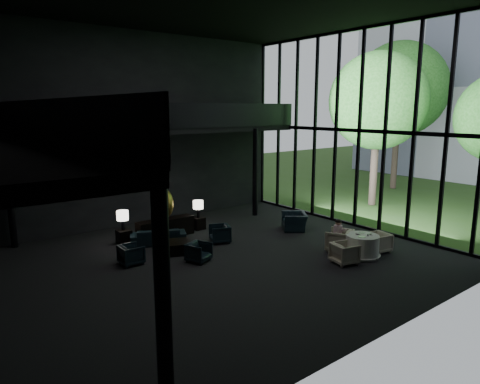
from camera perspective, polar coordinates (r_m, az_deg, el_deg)
floor at (r=14.12m, az=-2.65°, el=-9.17°), size 14.00×12.00×0.02m
wall_back at (r=18.51m, az=-13.65°, el=8.04°), size 14.00×0.04×8.00m
wall_front at (r=9.06m, az=19.64°, el=4.81°), size 14.00×0.04×8.00m
curtain_wall at (r=18.18m, az=15.61°, el=7.89°), size 0.20×12.00×8.00m
mezzanine_back at (r=18.06m, az=-9.40°, el=8.13°), size 12.00×2.00×0.25m
railing_left at (r=11.16m, az=-24.60°, el=8.61°), size 0.06×12.00×1.00m
railing_back at (r=17.16m, az=-7.84°, el=10.03°), size 12.00×0.06×1.00m
column_sw at (r=6.45m, az=-10.17°, el=-15.71°), size 0.24×0.24×4.00m
column_nw at (r=17.00m, az=-28.41°, el=-0.04°), size 0.24×0.24×4.00m
column_ne at (r=19.56m, az=2.04°, el=2.60°), size 0.24×0.24×4.00m
tree_near at (r=22.61m, az=17.92°, el=11.45°), size 4.80×4.80×7.65m
tree_far at (r=27.91m, az=20.51°, el=12.68°), size 5.60×5.60×8.80m
console at (r=16.76m, az=-9.91°, el=-4.75°), size 2.26×0.51×0.72m
bronze_urn at (r=16.58m, az=-10.12°, el=-1.52°), size 0.75×0.75×1.40m
side_table_left at (r=16.31m, az=-15.20°, el=-5.80°), size 0.47×0.47×0.52m
table_lamp_left at (r=16.14m, az=-15.39°, el=-3.14°), size 0.43×0.43×0.72m
side_table_right at (r=17.69m, az=-5.55°, el=-4.17°), size 0.45×0.45×0.50m
table_lamp_right at (r=17.51m, az=-5.60°, el=-1.79°), size 0.42×0.42×0.70m
sofa at (r=16.00m, az=-10.86°, el=-5.50°), size 1.98×1.27×0.75m
lounge_armchair_west at (r=14.17m, az=-14.29°, el=-8.08°), size 0.59×0.63×0.64m
lounge_armchair_east at (r=15.90m, az=-2.72°, el=-5.54°), size 0.82×0.84×0.68m
lounge_armchair_south at (r=14.04m, az=-5.53°, el=-8.00°), size 0.77×0.75×0.61m
window_armchair at (r=17.59m, az=7.29°, el=-3.55°), size 1.19×1.28×0.94m
coffee_table at (r=14.99m, az=-8.34°, el=-7.26°), size 1.17×1.17×0.40m
dining_table at (r=14.96m, az=15.95°, el=-7.10°), size 1.23×1.23×0.75m
dining_chair_north at (r=15.29m, az=13.13°, el=-6.04°), size 1.17×1.14×0.92m
dining_chair_east at (r=15.62m, az=17.92°, el=-6.36°), size 0.75×0.78×0.70m
dining_chair_west at (r=14.19m, az=13.77°, el=-7.85°), size 0.80×0.84×0.72m
child at (r=15.37m, az=12.94°, el=-4.74°), size 0.30×0.30×0.65m
plate_a at (r=14.63m, az=15.92°, el=-5.75°), size 0.28×0.28×0.02m
plate_b at (r=15.12m, az=15.97°, el=-5.21°), size 0.26×0.26×0.02m
saucer at (r=15.02m, az=16.88°, el=-5.37°), size 0.17×0.17×0.01m
coffee_cup at (r=14.90m, az=17.03°, el=-5.35°), size 0.09×0.09×0.07m
cereal_bowl at (r=14.83m, az=15.44°, el=-5.37°), size 0.15×0.15×0.08m
cream_pot at (r=14.77m, az=16.70°, el=-5.51°), size 0.07×0.07×0.08m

